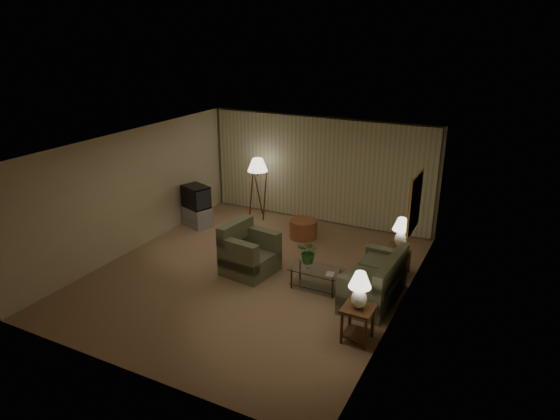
{
  "coord_description": "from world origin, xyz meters",
  "views": [
    {
      "loc": [
        4.65,
        -7.91,
        4.78
      ],
      "look_at": [
        0.32,
        0.6,
        1.25
      ],
      "focal_mm": 32.0,
      "sensor_mm": 36.0,
      "label": 1
    }
  ],
  "objects_px": {
    "ottoman": "(303,229)",
    "sofa": "(373,282)",
    "side_table_far": "(399,256)",
    "vase": "(309,264)",
    "coffee_table": "(316,276)",
    "side_table_near": "(358,318)",
    "floor_lamp": "(258,187)",
    "armchair": "(250,254)",
    "table_lamp_far": "(401,230)",
    "tv_cabinet": "(197,216)",
    "crt_tv": "(196,197)",
    "table_lamp_near": "(360,287)"
  },
  "relations": [
    {
      "from": "tv_cabinet",
      "to": "ottoman",
      "type": "relative_size",
      "value": 1.31
    },
    {
      "from": "sofa",
      "to": "floor_lamp",
      "type": "bearing_deg",
      "value": -122.1
    },
    {
      "from": "crt_tv",
      "to": "side_table_far",
      "type": "bearing_deg",
      "value": 17.13
    },
    {
      "from": "ottoman",
      "to": "sofa",
      "type": "bearing_deg",
      "value": -41.26
    },
    {
      "from": "armchair",
      "to": "coffee_table",
      "type": "bearing_deg",
      "value": -83.51
    },
    {
      "from": "side_table_far",
      "to": "ottoman",
      "type": "height_order",
      "value": "side_table_far"
    },
    {
      "from": "sofa",
      "to": "vase",
      "type": "relative_size",
      "value": 11.17
    },
    {
      "from": "armchair",
      "to": "table_lamp_near",
      "type": "bearing_deg",
      "value": -107.69
    },
    {
      "from": "armchair",
      "to": "vase",
      "type": "distance_m",
      "value": 1.32
    },
    {
      "from": "side_table_near",
      "to": "ottoman",
      "type": "relative_size",
      "value": 0.92
    },
    {
      "from": "tv_cabinet",
      "to": "vase",
      "type": "relative_size",
      "value": 5.67
    },
    {
      "from": "vase",
      "to": "side_table_far",
      "type": "bearing_deg",
      "value": 43.83
    },
    {
      "from": "side_table_far",
      "to": "side_table_near",
      "type": "bearing_deg",
      "value": -90.0
    },
    {
      "from": "crt_tv",
      "to": "table_lamp_near",
      "type": "bearing_deg",
      "value": -8.79
    },
    {
      "from": "table_lamp_far",
      "to": "side_table_far",
      "type": "bearing_deg",
      "value": 90.0
    },
    {
      "from": "table_lamp_far",
      "to": "tv_cabinet",
      "type": "height_order",
      "value": "table_lamp_far"
    },
    {
      "from": "table_lamp_far",
      "to": "vase",
      "type": "height_order",
      "value": "table_lamp_far"
    },
    {
      "from": "floor_lamp",
      "to": "table_lamp_far",
      "type": "bearing_deg",
      "value": -19.77
    },
    {
      "from": "vase",
      "to": "armchair",
      "type": "bearing_deg",
      "value": 179.08
    },
    {
      "from": "sofa",
      "to": "ottoman",
      "type": "distance_m",
      "value": 3.13
    },
    {
      "from": "side_table_far",
      "to": "crt_tv",
      "type": "relative_size",
      "value": 0.78
    },
    {
      "from": "sofa",
      "to": "coffee_table",
      "type": "bearing_deg",
      "value": -82.36
    },
    {
      "from": "crt_tv",
      "to": "sofa",
      "type": "bearing_deg",
      "value": 3.35
    },
    {
      "from": "sofa",
      "to": "crt_tv",
      "type": "height_order",
      "value": "crt_tv"
    },
    {
      "from": "side_table_near",
      "to": "ottoman",
      "type": "distance_m",
      "value": 4.23
    },
    {
      "from": "sofa",
      "to": "ottoman",
      "type": "relative_size",
      "value": 2.59
    },
    {
      "from": "tv_cabinet",
      "to": "crt_tv",
      "type": "relative_size",
      "value": 1.11
    },
    {
      "from": "table_lamp_far",
      "to": "crt_tv",
      "type": "bearing_deg",
      "value": 177.01
    },
    {
      "from": "table_lamp_near",
      "to": "table_lamp_far",
      "type": "bearing_deg",
      "value": 90.0
    },
    {
      "from": "side_table_far",
      "to": "floor_lamp",
      "type": "relative_size",
      "value": 0.37
    },
    {
      "from": "floor_lamp",
      "to": "vase",
      "type": "relative_size",
      "value": 10.6
    },
    {
      "from": "floor_lamp",
      "to": "tv_cabinet",
      "type": "bearing_deg",
      "value": -132.33
    },
    {
      "from": "coffee_table",
      "to": "crt_tv",
      "type": "distance_m",
      "value": 4.29
    },
    {
      "from": "floor_lamp",
      "to": "ottoman",
      "type": "bearing_deg",
      "value": -22.5
    },
    {
      "from": "side_table_near",
      "to": "coffee_table",
      "type": "xyz_separation_m",
      "value": [
        -1.26,
        1.25,
        -0.13
      ]
    },
    {
      "from": "table_lamp_far",
      "to": "tv_cabinet",
      "type": "distance_m",
      "value": 5.26
    },
    {
      "from": "armchair",
      "to": "ottoman",
      "type": "distance_m",
      "value": 2.16
    },
    {
      "from": "sofa",
      "to": "side_table_near",
      "type": "distance_m",
      "value": 1.36
    },
    {
      "from": "side_table_far",
      "to": "table_lamp_far",
      "type": "distance_m",
      "value": 0.57
    },
    {
      "from": "tv_cabinet",
      "to": "coffee_table",
      "type": "bearing_deg",
      "value": -2.24
    },
    {
      "from": "floor_lamp",
      "to": "side_table_far",
      "type": "bearing_deg",
      "value": -19.77
    },
    {
      "from": "coffee_table",
      "to": "vase",
      "type": "height_order",
      "value": "vase"
    },
    {
      "from": "sofa",
      "to": "table_lamp_far",
      "type": "relative_size",
      "value": 2.75
    },
    {
      "from": "table_lamp_far",
      "to": "crt_tv",
      "type": "distance_m",
      "value": 5.21
    },
    {
      "from": "crt_tv",
      "to": "vase",
      "type": "bearing_deg",
      "value": -3.03
    },
    {
      "from": "sofa",
      "to": "table_lamp_near",
      "type": "xyz_separation_m",
      "value": [
        0.15,
        -1.35,
        0.61
      ]
    },
    {
      "from": "side_table_near",
      "to": "table_lamp_far",
      "type": "height_order",
      "value": "table_lamp_far"
    },
    {
      "from": "coffee_table",
      "to": "sofa",
      "type": "bearing_deg",
      "value": 5.16
    },
    {
      "from": "sofa",
      "to": "side_table_far",
      "type": "distance_m",
      "value": 1.26
    },
    {
      "from": "side_table_far",
      "to": "sofa",
      "type": "bearing_deg",
      "value": -96.84
    }
  ]
}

